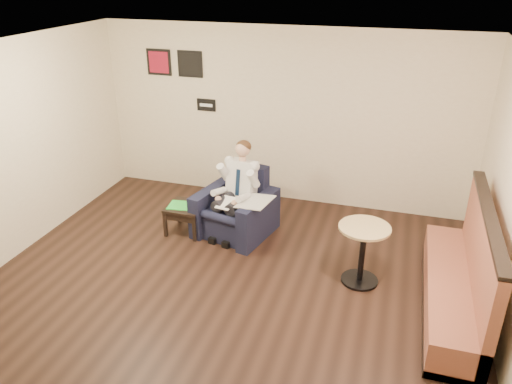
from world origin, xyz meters
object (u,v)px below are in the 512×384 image
(seated_man, at_px, (230,196))
(green_folder, at_px, (183,206))
(armchair, at_px, (235,203))
(banquette, at_px, (457,262))
(cafe_table, at_px, (362,255))
(coffee_mug, at_px, (199,201))
(smartphone, at_px, (193,202))
(side_table, at_px, (186,218))

(seated_man, relative_size, green_folder, 3.08)
(seated_man, bearing_deg, green_folder, -161.20)
(armchair, xyz_separation_m, banquette, (2.94, -0.95, 0.15))
(armchair, bearing_deg, green_folder, -152.28)
(cafe_table, bearing_deg, seated_man, 162.75)
(seated_man, bearing_deg, coffee_mug, -173.46)
(banquette, bearing_deg, green_folder, 168.33)
(seated_man, height_order, cafe_table, seated_man)
(green_folder, relative_size, cafe_table, 0.54)
(smartphone, bearing_deg, cafe_table, -4.63)
(green_folder, distance_m, smartphone, 0.18)
(green_folder, relative_size, smartphone, 3.21)
(coffee_mug, bearing_deg, smartphone, 162.37)
(seated_man, xyz_separation_m, side_table, (-0.67, -0.06, -0.44))
(smartphone, xyz_separation_m, cafe_table, (2.55, -0.69, -0.04))
(seated_man, height_order, smartphone, seated_man)
(coffee_mug, height_order, banquette, banquette)
(side_table, height_order, coffee_mug, coffee_mug)
(side_table, bearing_deg, green_folder, -146.83)
(seated_man, distance_m, coffee_mug, 0.54)
(armchair, relative_size, cafe_table, 1.25)
(side_table, relative_size, coffee_mug, 5.79)
(green_folder, bearing_deg, banquette, -11.67)
(smartphone, bearing_deg, seated_man, 2.07)
(seated_man, distance_m, side_table, 0.80)
(side_table, bearing_deg, cafe_table, -11.77)
(side_table, height_order, banquette, banquette)
(side_table, bearing_deg, smartphone, 72.12)
(banquette, distance_m, cafe_table, 1.10)
(armchair, xyz_separation_m, cafe_table, (1.90, -0.72, -0.08))
(cafe_table, bearing_deg, smartphone, 164.84)
(seated_man, height_order, green_folder, seated_man)
(armchair, height_order, banquette, banquette)
(armchair, bearing_deg, seated_man, -90.00)
(side_table, distance_m, banquette, 3.74)
(coffee_mug, xyz_separation_m, cafe_table, (2.43, -0.65, -0.08))
(banquette, bearing_deg, smartphone, 165.55)
(seated_man, xyz_separation_m, coffee_mug, (-0.50, 0.05, -0.18))
(armchair, relative_size, coffee_mug, 11.00)
(green_folder, bearing_deg, smartphone, 65.51)
(green_folder, relative_size, coffee_mug, 4.74)
(smartphone, bearing_deg, armchair, 12.95)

